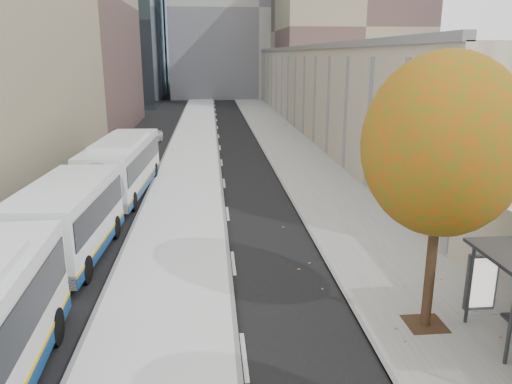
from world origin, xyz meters
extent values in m
cube|color=silver|center=(-3.88, 35.00, 0.07)|extent=(4.25, 150.00, 0.15)
cube|color=gray|center=(4.12, 35.00, 0.04)|extent=(4.75, 150.00, 0.08)
cube|color=tan|center=(15.50, 64.00, 4.00)|extent=(18.00, 92.00, 8.00)
cube|color=#9F9C90|center=(6.00, 96.00, 15.00)|extent=(30.00, 18.00, 30.00)
cylinder|color=black|center=(3.60, 13.00, 1.70)|extent=(0.28, 0.28, 3.24)
sphere|color=#2E5F14|center=(3.60, 13.00, 5.26)|extent=(4.20, 4.20, 4.20)
cube|color=silver|center=(-7.50, 24.34, 1.47)|extent=(3.44, 17.69, 2.93)
cube|color=black|center=(-7.50, 24.34, 2.00)|extent=(3.47, 17.00, 1.02)
cube|color=#1A745C|center=(-7.50, 15.57, 1.12)|extent=(1.86, 0.16, 1.13)
imported|color=silver|center=(-7.62, 44.58, 0.63)|extent=(2.13, 3.88, 1.25)
camera|label=1|loc=(-2.37, 0.76, 7.52)|focal=35.00mm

